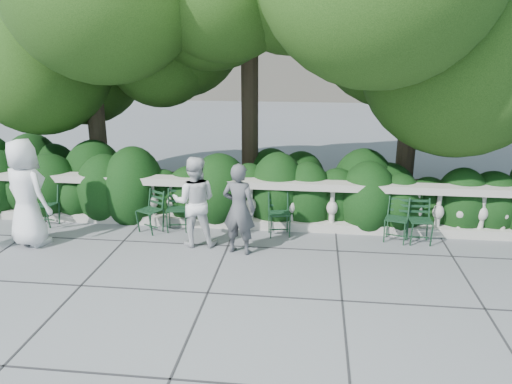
# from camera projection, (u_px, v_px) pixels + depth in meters

# --- Properties ---
(ground) EXTENTS (90.00, 90.00, 0.00)m
(ground) POSITION_uv_depth(u_px,v_px,m) (249.00, 266.00, 8.38)
(ground) COLOR #585960
(ground) RESTS_ON ground
(balustrade) EXTENTS (12.00, 0.44, 1.00)m
(balustrade) POSITION_uv_depth(u_px,v_px,m) (261.00, 205.00, 9.95)
(balustrade) COLOR #9E998E
(balustrade) RESTS_ON ground
(shrub_hedge) EXTENTS (15.00, 2.60, 1.70)m
(shrub_hedge) POSITION_uv_depth(u_px,v_px,m) (266.00, 209.00, 11.23)
(shrub_hedge) COLOR black
(shrub_hedge) RESTS_ON ground
(tree_canopy) EXTENTS (15.04, 6.52, 6.78)m
(tree_canopy) POSITION_uv_depth(u_px,v_px,m) (302.00, 23.00, 10.18)
(tree_canopy) COLOR #3F3023
(tree_canopy) RESTS_ON ground
(chair_a) EXTENTS (0.52, 0.55, 0.84)m
(chair_a) POSITION_uv_depth(u_px,v_px,m) (43.00, 227.00, 10.12)
(chair_a) COLOR black
(chair_a) RESTS_ON ground
(chair_b) EXTENTS (0.50, 0.54, 0.84)m
(chair_b) POSITION_uv_depth(u_px,v_px,m) (177.00, 233.00, 9.82)
(chair_b) COLOR black
(chair_b) RESTS_ON ground
(chair_c) EXTENTS (0.61, 0.63, 0.84)m
(chair_c) POSITION_uv_depth(u_px,v_px,m) (146.00, 234.00, 9.77)
(chair_c) COLOR black
(chair_c) RESTS_ON ground
(chair_d) EXTENTS (0.53, 0.56, 0.84)m
(chair_d) POSITION_uv_depth(u_px,v_px,m) (280.00, 238.00, 9.57)
(chair_d) COLOR black
(chair_d) RESTS_ON ground
(chair_e) EXTENTS (0.56, 0.59, 0.84)m
(chair_e) POSITION_uv_depth(u_px,v_px,m) (393.00, 244.00, 9.29)
(chair_e) COLOR black
(chair_e) RESTS_ON ground
(chair_f) EXTENTS (0.46, 0.49, 0.84)m
(chair_f) POSITION_uv_depth(u_px,v_px,m) (420.00, 246.00, 9.20)
(chair_f) COLOR black
(chair_f) RESTS_ON ground
(person_businessman) EXTENTS (1.14, 0.97, 1.98)m
(person_businessman) POSITION_uv_depth(u_px,v_px,m) (26.00, 193.00, 9.02)
(person_businessman) COLOR silver
(person_businessman) RESTS_ON ground
(person_woman_grey) EXTENTS (0.67, 0.52, 1.64)m
(person_woman_grey) POSITION_uv_depth(u_px,v_px,m) (239.00, 209.00, 8.69)
(person_woman_grey) COLOR #45464B
(person_woman_grey) RESTS_ON ground
(person_casual_man) EXTENTS (0.87, 0.71, 1.67)m
(person_casual_man) POSITION_uv_depth(u_px,v_px,m) (195.00, 202.00, 9.04)
(person_casual_man) COLOR silver
(person_casual_man) RESTS_ON ground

